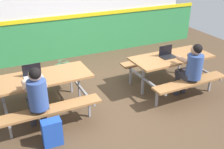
# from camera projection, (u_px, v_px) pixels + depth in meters

# --- Properties ---
(ground_plane) EXTENTS (10.00, 10.00, 0.02)m
(ground_plane) POSITION_uv_depth(u_px,v_px,m) (116.00, 103.00, 5.29)
(ground_plane) COLOR #4C3826
(accent_backdrop) EXTENTS (8.00, 0.14, 2.60)m
(accent_backdrop) POSITION_uv_depth(u_px,v_px,m) (71.00, 12.00, 7.00)
(accent_backdrop) COLOR #338C4C
(accent_backdrop) RESTS_ON ground
(picnic_table_left) EXTENTS (1.75, 1.59, 0.74)m
(picnic_table_left) POSITION_uv_depth(u_px,v_px,m) (42.00, 85.00, 4.74)
(picnic_table_left) COLOR #9E6B3D
(picnic_table_left) RESTS_ON ground
(picnic_table_right) EXTENTS (1.75, 1.59, 0.74)m
(picnic_table_right) POSITION_uv_depth(u_px,v_px,m) (171.00, 64.00, 5.60)
(picnic_table_right) COLOR #9E6B3D
(picnic_table_right) RESTS_ON ground
(student_nearer) EXTENTS (0.37, 0.53, 1.21)m
(student_nearer) POSITION_uv_depth(u_px,v_px,m) (37.00, 95.00, 4.16)
(student_nearer) COLOR #2D2D38
(student_nearer) RESTS_ON ground
(student_further) EXTENTS (0.37, 0.53, 1.21)m
(student_further) POSITION_uv_depth(u_px,v_px,m) (191.00, 67.00, 5.11)
(student_further) COLOR #2D2D38
(student_further) RESTS_ON ground
(laptop_silver) EXTENTS (0.33, 0.23, 0.22)m
(laptop_silver) POSITION_uv_depth(u_px,v_px,m) (33.00, 75.00, 4.63)
(laptop_silver) COLOR silver
(laptop_silver) RESTS_ON picnic_table_left
(laptop_dark) EXTENTS (0.33, 0.23, 0.22)m
(laptop_dark) POSITION_uv_depth(u_px,v_px,m) (167.00, 54.00, 5.50)
(laptop_dark) COLOR black
(laptop_dark) RESTS_ON picnic_table_right
(backpack_dark) EXTENTS (0.30, 0.22, 0.44)m
(backpack_dark) POSITION_uv_depth(u_px,v_px,m) (52.00, 133.00, 4.09)
(backpack_dark) COLOR #1E47B2
(backpack_dark) RESTS_ON ground
(tote_bag_bright) EXTENTS (0.34, 0.21, 0.43)m
(tote_bag_bright) POSITION_uv_depth(u_px,v_px,m) (63.00, 71.00, 6.20)
(tote_bag_bright) COLOR #3F724C
(tote_bag_bright) RESTS_ON ground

